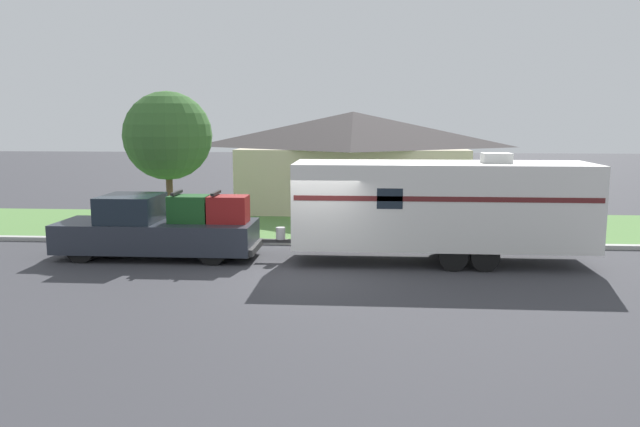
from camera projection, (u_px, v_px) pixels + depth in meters
ground_plane at (314, 272)px, 17.08m from camera, size 120.00×120.00×0.00m
curb_strip at (323, 243)px, 20.77m from camera, size 80.00×0.30×0.14m
lawn_strip at (329, 226)px, 24.37m from camera, size 80.00×7.00×0.03m
house_across_street at (353, 158)px, 29.25m from camera, size 10.82×7.09×4.48m
pickup_truck at (159, 229)px, 18.79m from camera, size 6.03×2.02×2.02m
travel_trailer at (441, 204)px, 18.05m from camera, size 9.49×2.45×3.20m
mailbox at (438, 213)px, 21.45m from camera, size 0.48×0.20×1.22m
tree_in_yard at (168, 136)px, 22.41m from camera, size 3.18×3.18×5.15m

